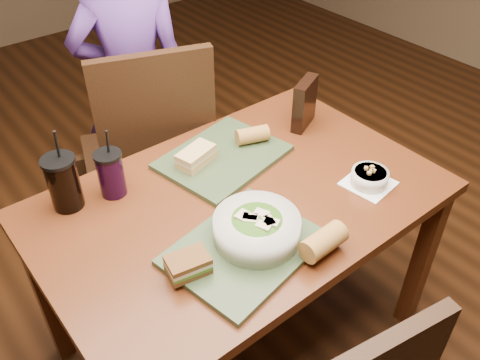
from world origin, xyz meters
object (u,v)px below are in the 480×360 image
object	(u,v)px
chip_bag	(305,104)
tray_far	(223,157)
sandwich_far	(196,156)
cup_cola	(64,182)
tray_near	(244,249)
chair_far	(148,149)
dining_table	(240,217)
diner	(134,86)
sandwich_near	(188,265)
soup_bowl	(370,177)
baguette_near	(323,242)
cup_berry	(111,173)
baguette_far	(252,135)
salad_bowl	(257,227)

from	to	relation	value
chip_bag	tray_far	bearing A→B (deg)	153.15
sandwich_far	cup_cola	world-z (taller)	cup_cola
tray_near	cup_cola	world-z (taller)	cup_cola
chair_far	dining_table	bearing A→B (deg)	-90.42
diner	sandwich_near	xyz separation A→B (m)	(-0.45, -1.11, 0.08)
chair_far	soup_bowl	size ratio (longest dim) A/B	6.30
baguette_near	cup_berry	world-z (taller)	cup_berry
tray_near	baguette_near	world-z (taller)	baguette_near
chip_bag	tray_near	bearing A→B (deg)	-172.44
sandwich_near	cup_berry	size ratio (longest dim) A/B	0.52
diner	tray_near	world-z (taller)	diner
tray_far	baguette_far	world-z (taller)	baguette_far
salad_bowl	chip_bag	world-z (taller)	chip_bag
soup_bowl	dining_table	bearing A→B (deg)	150.13
cup_berry	tray_near	bearing A→B (deg)	-70.30
chip_bag	chair_far	bearing A→B (deg)	111.20
sandwich_far	soup_bowl	bearing A→B (deg)	-47.82
sandwich_far	chip_bag	distance (m)	0.48
salad_bowl	sandwich_far	bearing A→B (deg)	80.14
tray_near	tray_far	bearing A→B (deg)	60.59
diner	soup_bowl	size ratio (longest dim) A/B	8.50
cup_cola	cup_berry	bearing A→B (deg)	-13.73
chair_far	cup_cola	xyz separation A→B (m)	(-0.45, -0.32, 0.25)
salad_bowl	sandwich_near	world-z (taller)	salad_bowl
cup_cola	chip_bag	size ratio (longest dim) A/B	1.47
tray_far	sandwich_near	world-z (taller)	sandwich_near
sandwich_far	chair_far	bearing A→B (deg)	86.78
chair_far	cup_cola	distance (m)	0.61
chair_far	sandwich_near	xyz separation A→B (m)	(-0.32, -0.80, 0.21)
soup_bowl	salad_bowl	bearing A→B (deg)	176.55
tray_near	sandwich_near	world-z (taller)	sandwich_near
sandwich_far	baguette_far	xyz separation A→B (m)	(0.24, -0.02, 0.00)
salad_bowl	sandwich_far	world-z (taller)	salad_bowl
chip_bag	sandwich_near	bearing A→B (deg)	179.95
soup_bowl	baguette_far	bearing A→B (deg)	111.10
tray_far	tray_near	bearing A→B (deg)	-119.41
baguette_far	cup_berry	distance (m)	0.53
salad_bowl	cup_berry	distance (m)	0.51
soup_bowl	cup_berry	xyz separation A→B (m)	(-0.69, 0.49, 0.05)
dining_table	tray_near	distance (m)	0.26
dining_table	chair_far	size ratio (longest dim) A/B	1.23
chip_bag	salad_bowl	bearing A→B (deg)	-170.58
tray_near	baguette_near	bearing A→B (deg)	-42.36
soup_bowl	cup_cola	bearing A→B (deg)	147.57
baguette_far	cup_cola	world-z (taller)	cup_cola
cup_cola	dining_table	bearing A→B (deg)	-34.48
diner	baguette_far	size ratio (longest dim) A/B	12.17
dining_table	baguette_far	bearing A→B (deg)	42.48
chair_far	soup_bowl	distance (m)	0.94
dining_table	cup_berry	size ratio (longest dim) A/B	5.36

